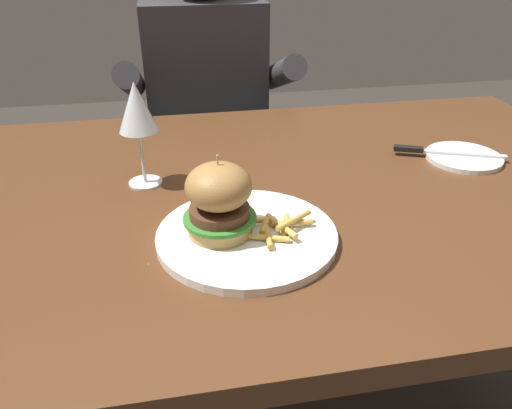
{
  "coord_description": "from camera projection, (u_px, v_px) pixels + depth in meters",
  "views": [
    {
      "loc": [
        -0.18,
        -0.81,
        1.17
      ],
      "look_at": [
        -0.05,
        -0.14,
        0.78
      ],
      "focal_mm": 35.0,
      "sensor_mm": 36.0,
      "label": 1
    }
  ],
  "objects": [
    {
      "name": "diner_person",
      "position": [
        208.0,
        137.0,
        1.63
      ],
      "size": [
        0.51,
        0.36,
        1.18
      ],
      "color": "#282833",
      "rests_on": "ground"
    },
    {
      "name": "burger_sandwich",
      "position": [
        219.0,
        199.0,
        0.74
      ],
      "size": [
        0.11,
        0.11,
        0.13
      ],
      "color": "tan",
      "rests_on": "main_plate"
    },
    {
      "name": "bread_plate",
      "position": [
        464.0,
        157.0,
        1.04
      ],
      "size": [
        0.15,
        0.15,
        0.01
      ],
      "primitive_type": "cylinder",
      "color": "white",
      "rests_on": "dining_table"
    },
    {
      "name": "main_plate",
      "position": [
        247.0,
        236.0,
        0.77
      ],
      "size": [
        0.28,
        0.28,
        0.01
      ],
      "primitive_type": "cylinder",
      "color": "white",
      "rests_on": "dining_table"
    },
    {
      "name": "table_knife",
      "position": [
        439.0,
        152.0,
        1.04
      ],
      "size": [
        0.22,
        0.1,
        0.01
      ],
      "color": "silver",
      "rests_on": "bread_plate"
    },
    {
      "name": "fries_pile",
      "position": [
        278.0,
        226.0,
        0.77
      ],
      "size": [
        0.11,
        0.09,
        0.02
      ],
      "color": "#E0B251",
      "rests_on": "main_plate"
    },
    {
      "name": "wine_glass",
      "position": [
        137.0,
        110.0,
        0.87
      ],
      "size": [
        0.07,
        0.07,
        0.2
      ],
      "color": "silver",
      "rests_on": "dining_table"
    },
    {
      "name": "dining_table",
      "position": [
        270.0,
        224.0,
        0.97
      ],
      "size": [
        1.49,
        0.89,
        0.74
      ],
      "color": "#56331C",
      "rests_on": "ground"
    }
  ]
}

